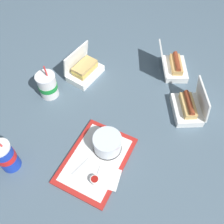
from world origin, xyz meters
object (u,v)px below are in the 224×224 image
cake_container (107,143)px  soda_cup_left (6,156)px  ketchup_cup (95,180)px  soda_cup_right (48,85)px  food_tray (96,160)px  clamshell_hotdog_center (189,107)px  clamshell_hotdog_back (174,66)px  plastic_fork (81,167)px  clamshell_sandwich_right (84,70)px

cake_container → soda_cup_left: size_ratio=0.58×
ketchup_cup → soda_cup_right: 0.57m
ketchup_cup → soda_cup_left: size_ratio=0.17×
food_tray → clamshell_hotdog_center: bearing=-35.6°
soda_cup_left → soda_cup_right: soda_cup_left is taller
clamshell_hotdog_back → soda_cup_left: (-0.88, 0.51, 0.05)m
plastic_fork → ketchup_cup: bearing=-94.6°
soda_cup_right → food_tray: bearing=-122.5°
cake_container → ketchup_cup: (-0.17, -0.02, -0.03)m
plastic_fork → clamshell_sandwich_right: size_ratio=0.49×
ketchup_cup → clamshell_sandwich_right: 0.65m
food_tray → clamshell_hotdog_back: bearing=-13.3°
plastic_fork → clamshell_hotdog_center: clamshell_hotdog_center is taller
clamshell_hotdog_center → soda_cup_right: soda_cup_right is taller
plastic_fork → soda_cup_right: bearing=67.3°
cake_container → clamshell_sandwich_right: size_ratio=0.60×
soda_cup_left → soda_cup_right: bearing=8.7°
cake_container → soda_cup_left: 0.44m
food_tray → soda_cup_left: size_ratio=1.65×
soda_cup_right → clamshell_sandwich_right: bearing=-28.6°
ketchup_cup → soda_cup_right: size_ratio=0.20×
cake_container → plastic_fork: bearing=153.7°
clamshell_sandwich_right → soda_cup_right: (-0.20, 0.11, 0.03)m
ketchup_cup → soda_cup_right: (0.35, 0.45, 0.05)m
clamshell_hotdog_center → soda_cup_left: size_ratio=1.03×
cake_container → clamshell_hotdog_back: size_ratio=0.55×
clamshell_hotdog_center → soda_cup_right: 0.75m
clamshell_sandwich_right → clamshell_hotdog_back: 0.52m
clamshell_hotdog_back → soda_cup_left: 1.01m
plastic_fork → clamshell_hotdog_back: bearing=3.0°
clamshell_sandwich_right → cake_container: bearing=-140.3°
soda_cup_right → soda_cup_left: bearing=-171.3°
cake_container → clamshell_sandwich_right: bearing=39.7°
ketchup_cup → clamshell_hotdog_center: 0.60m
soda_cup_right → plastic_fork: bearing=-131.2°
food_tray → plastic_fork: bearing=142.3°
clamshell_sandwich_right → clamshell_hotdog_center: bearing=-91.9°
cake_container → clamshell_hotdog_back: clamshell_hotdog_back is taller
ketchup_cup → plastic_fork: ketchup_cup is taller
clamshell_hotdog_center → soda_cup_left: soda_cup_left is taller
clamshell_hotdog_center → food_tray: bearing=144.4°
plastic_fork → clamshell_hotdog_center: 0.62m
clamshell_hotdog_back → plastic_fork: bearing=164.5°
cake_container → clamshell_hotdog_center: bearing=-38.9°
soda_cup_left → cake_container: bearing=-55.7°
food_tray → soda_cup_left: soda_cup_left is taller
cake_container → soda_cup_right: size_ratio=0.66×
soda_cup_left → food_tray: bearing=-63.4°
cake_container → soda_cup_left: (-0.25, 0.37, 0.03)m
clamshell_hotdog_center → soda_cup_left: (-0.61, 0.66, 0.05)m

